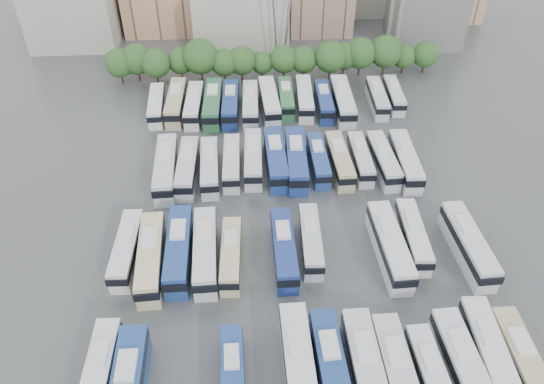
{
  "coord_description": "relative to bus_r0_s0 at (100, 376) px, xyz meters",
  "views": [
    {
      "loc": [
        -5.99,
        -52.76,
        49.59
      ],
      "look_at": [
        -2.62,
        3.33,
        3.0
      ],
      "focal_mm": 35.0,
      "sensor_mm": 36.0,
      "label": 1
    }
  ],
  "objects": [
    {
      "name": "ground",
      "position": [
        21.4,
        22.92,
        -1.85
      ],
      "size": [
        220.0,
        220.0,
        0.0
      ],
      "primitive_type": "plane",
      "color": "#424447",
      "rests_on": "ground"
    },
    {
      "name": "tree_line",
      "position": [
        20.68,
        65.01,
        2.54
      ],
      "size": [
        64.73,
        7.64,
        8.6
      ],
      "color": "black",
      "rests_on": "ground"
    },
    {
      "name": "bus_r0_s0",
      "position": [
        0.0,
        0.0,
        0.0
      ],
      "size": [
        2.83,
        12.07,
        3.78
      ],
      "rotation": [
        0.0,
        0.0,
        -0.02
      ],
      "color": "silver",
      "rests_on": "ground"
    },
    {
      "name": "bus_r0_s4",
      "position": [
        13.23,
        -0.86,
        -0.17
      ],
      "size": [
        2.61,
        11.01,
        3.44
      ],
      "rotation": [
        0.0,
        0.0,
        0.02
      ],
      "color": "navy",
      "rests_on": "ground"
    },
    {
      "name": "bus_r0_s6",
      "position": [
        19.88,
        -0.17,
        0.22
      ],
      "size": [
        3.13,
        13.5,
        4.22
      ],
      "rotation": [
        0.0,
        0.0,
        0.01
      ],
      "color": "silver",
      "rests_on": "ground"
    },
    {
      "name": "bus_r0_s7",
      "position": [
        23.12,
        -0.65,
        0.1
      ],
      "size": [
        3.19,
        12.8,
        3.99
      ],
      "rotation": [
        0.0,
        0.0,
        0.03
      ],
      "color": "navy",
      "rests_on": "ground"
    },
    {
      "name": "bus_r0_s8",
      "position": [
        26.54,
        -1.33,
        0.22
      ],
      "size": [
        3.08,
        13.52,
        4.23
      ],
      "rotation": [
        0.0,
        0.0,
        0.01
      ],
      "color": "silver",
      "rests_on": "ground"
    },
    {
      "name": "bus_r0_s9",
      "position": [
        29.54,
        -2.01,
        0.19
      ],
      "size": [
        3.04,
        13.27,
        4.15
      ],
      "rotation": [
        0.0,
        0.0,
        0.01
      ],
      "color": "silver",
      "rests_on": "ground"
    },
    {
      "name": "bus_r0_s10",
      "position": [
        32.96,
        -2.43,
        -0.07
      ],
      "size": [
        2.96,
        11.66,
        3.63
      ],
      "rotation": [
        0.0,
        0.0,
        0.04
      ],
      "color": "silver",
      "rests_on": "ground"
    },
    {
      "name": "bus_r0_s11",
      "position": [
        36.39,
        -1.66,
        0.18
      ],
      "size": [
        3.45,
        13.33,
        4.15
      ],
      "rotation": [
        0.0,
        0.0,
        0.04
      ],
      "color": "silver",
      "rests_on": "ground"
    },
    {
      "name": "bus_r0_s12",
      "position": [
        39.54,
        -0.13,
        0.15
      ],
      "size": [
        3.46,
        13.11,
        4.08
      ],
      "rotation": [
        0.0,
        0.0,
        -0.05
      ],
      "color": "silver",
      "rests_on": "ground"
    },
    {
      "name": "bus_r0_s13",
      "position": [
        42.59,
        -1.25,
        0.05
      ],
      "size": [
        2.79,
        12.37,
        3.87
      ],
      "rotation": [
        0.0,
        0.0,
        -0.01
      ],
      "color": "tan",
      "rests_on": "ground"
    },
    {
      "name": "bus_r1_s0",
      "position": [
        0.07,
        17.6,
        -0.02
      ],
      "size": [
        3.0,
        11.97,
        3.73
      ],
      "rotation": [
        0.0,
        0.0,
        -0.03
      ],
      "color": "silver",
      "rests_on": "ground"
    },
    {
      "name": "bus_r1_s1",
      "position": [
        3.27,
        15.75,
        0.19
      ],
      "size": [
        3.55,
        13.4,
        4.17
      ],
      "rotation": [
        0.0,
        0.0,
        0.05
      ],
      "color": "beige",
      "rests_on": "ground"
    },
    {
      "name": "bus_r1_s2",
      "position": [
        6.59,
        16.9,
        0.19
      ],
      "size": [
        2.99,
        13.31,
        4.17
      ],
      "rotation": [
        0.0,
        0.0,
        0.01
      ],
      "color": "navy",
      "rests_on": "ground"
    },
    {
      "name": "bus_r1_s3",
      "position": [
        9.89,
        16.48,
        0.16
      ],
      "size": [
        3.23,
        13.17,
        4.11
      ],
      "rotation": [
        0.0,
        0.0,
        0.03
      ],
      "color": "silver",
      "rests_on": "ground"
    },
    {
      "name": "bus_r1_s4",
      "position": [
        13.06,
        15.94,
        -0.14
      ],
      "size": [
        2.82,
        11.18,
        3.48
      ],
      "rotation": [
        0.0,
        0.0,
        -0.04
      ],
      "color": "beige",
      "rests_on": "ground"
    },
    {
      "name": "bus_r1_s6",
      "position": [
        19.68,
        16.42,
        0.05
      ],
      "size": [
        2.8,
        12.37,
        3.87
      ],
      "rotation": [
        0.0,
        0.0,
        0.01
      ],
      "color": "navy",
      "rests_on": "ground"
    },
    {
      "name": "bus_r1_s7",
      "position": [
        23.24,
        17.85,
        -0.11
      ],
      "size": [
        2.86,
        11.41,
        3.55
      ],
      "rotation": [
        0.0,
        0.0,
        -0.03
      ],
      "color": "silver",
      "rests_on": "ground"
    },
    {
      "name": "bus_r1_s10",
      "position": [
        32.95,
        15.98,
        0.23
      ],
      "size": [
        3.39,
        13.61,
        4.24
      ],
      "rotation": [
        0.0,
        0.0,
        0.03
      ],
      "color": "silver",
      "rests_on": "ground"
    },
    {
      "name": "bus_r1_s11",
      "position": [
        36.45,
        17.79,
        -0.05
      ],
      "size": [
        3.05,
        11.8,
        3.67
      ],
      "rotation": [
        0.0,
        0.0,
        -0.04
      ],
      "color": "silver",
      "rests_on": "ground"
    },
    {
      "name": "bus_r1_s13",
      "position": [
        42.89,
        15.64,
        0.18
      ],
      "size": [
        3.48,
        13.3,
        4.13
      ],
      "rotation": [
        0.0,
        0.0,
        0.05
      ],
      "color": "silver",
      "rests_on": "ground"
    },
    {
      "name": "bus_r2_s1",
      "position": [
        3.41,
        33.86,
        0.25
      ],
      "size": [
        3.44,
        13.74,
        4.28
      ],
      "rotation": [
        0.0,
        0.0,
        0.03
      ],
      "color": "silver",
      "rests_on": "ground"
    },
    {
      "name": "bus_r2_s2",
      "position": [
        6.57,
        34.07,
        0.06
      ],
      "size": [
        3.09,
        12.51,
        3.9
      ],
      "rotation": [
        0.0,
        0.0,
        -0.03
      ],
      "color": "silver",
      "rests_on": "ground"
    },
    {
      "name": "bus_r2_s3",
      "position": [
        9.88,
        34.11,
        -0.0
      ],
      "size": [
        3.03,
        12.11,
        3.77
      ],
      "rotation": [
        0.0,
        0.0,
        0.03
      ],
      "color": "silver",
      "rests_on": "ground"
    },
    {
      "name": "bus_r2_s4",
      "position": [
        13.17,
        35.11,
        -0.07
      ],
      "size": [
        2.72,
        11.63,
        3.64
      ],
      "rotation": [
        0.0,
        0.0,
        -0.02
      ],
      "color": "silver",
      "rests_on": "ground"
    },
    {
      "name": "bus_r2_s5",
      "position": [
        16.46,
        35.86,
        0.04
      ],
      "size": [
        3.04,
        12.35,
        3.85
      ],
      "rotation": [
        0.0,
        0.0,
        -0.03
      ],
      "color": "silver",
      "rests_on": "ground"
    },
    {
      "name": "bus_r2_s6",
      "position": [
        19.9,
        35.36,
        0.18
      ],
      "size": [
        3.23,
        13.29,
        4.15
      ],
      "rotation": [
        0.0,
        0.0,
        0.03
      ],
      "color": "navy",
      "rests_on": "ground"
    },
    {
      "name": "bus_r2_s7",
      "position": [
        22.99,
        34.88,
        0.22
      ],
      "size": [
        3.39,
        13.56,
        4.23
      ],
      "rotation": [
        0.0,
        0.0,
        -0.03
      ],
      "color": "navy",
      "rests_on": "ground"
    },
    {
      "name": "bus_r2_s8",
      "position": [
        26.41,
        35.06,
        -0.12
      ],
      "size": [
        2.59,
        11.27,
        3.53
      ],
      "rotation": [
        0.0,
        0.0,
        0.01
      ],
      "color": "navy",
      "rests_on": "ground"
    },
    {
      "name": "bus_r2_s9",
      "position": [
        29.59,
        34.64,
        -0.0
      ],
      "size": [
        3.06,
        12.11,
        3.77
      ],
      "rotation": [
        0.0,
        0.0,
        0.04
      ],
      "color": "tan",
      "rests_on": "ground"
    },
    {
      "name": "bus_r2_s10",
      "position": [
        32.93,
        35.07,
        -0.14
      ],
      "size": [
        2.45,
        11.14,
        3.49
      ],
      "rotation": [
        0.0,
        0.0,
        0.0
      ],
      "color": "silver",
      "rests_on": "ground"
    },
    {
      "name": "bus_r2_s11",
      "position": [
        36.26,
        34.3,
        0.0
      ],
      "size": [
        3.2,
        12.17,
        3.78
      ],
      "rotation": [
        0.0,
        0.0,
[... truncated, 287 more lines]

